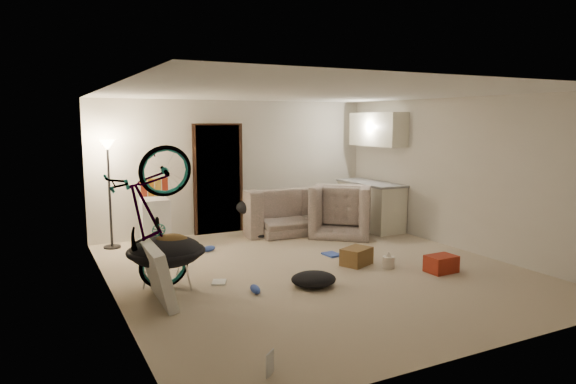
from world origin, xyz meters
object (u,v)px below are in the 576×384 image
armchair (343,215)px  saucer_chair (166,258)px  tv_box (157,273)px  sofa (296,214)px  bicycle (151,255)px  mini_fridge (155,222)px  drink_case_a (356,256)px  floor_lamp (108,171)px  kitchen_counter (370,206)px  drink_case_b (441,264)px  juicer (388,261)px

armchair → saucer_chair: armchair is taller
tv_box → sofa: bearing=40.9°
bicycle → mini_fridge: size_ratio=2.35×
sofa → drink_case_a: 2.54m
sofa → armchair: 0.93m
floor_lamp → tv_box: size_ratio=1.74×
kitchen_counter → armchair: kitchen_counter is taller
floor_lamp → drink_case_a: 4.27m
kitchen_counter → tv_box: bearing=-154.2°
sofa → bicycle: bearing=38.8°
bicycle → armchair: bearing=-66.2°
drink_case_a → drink_case_b: bearing=-67.9°
mini_fridge → tv_box: size_ratio=0.76×
mini_fridge → drink_case_a: mini_fridge is taller
mini_fridge → juicer: (2.69, -2.97, -0.30)m
bicycle → sofa: bearing=-54.1°
kitchen_counter → mini_fridge: size_ratio=1.89×
floor_lamp → mini_fridge: size_ratio=2.28×
bicycle → tv_box: size_ratio=1.80×
sofa → juicer: bearing=92.4°
kitchen_counter → bicycle: size_ratio=0.80×
floor_lamp → saucer_chair: size_ratio=1.85×
kitchen_counter → drink_case_a: size_ratio=3.37×
armchair → juicer: armchair is taller
kitchen_counter → sofa: 1.51m
floor_lamp → sofa: (3.40, -0.20, -0.98)m
kitchen_counter → armchair: 0.79m
kitchen_counter → sofa: kitchen_counter is taller
mini_fridge → sofa: bearing=1.3°
drink_case_b → bicycle: bearing=164.9°
mini_fridge → saucer_chair: bearing=-96.0°
saucer_chair → armchair: bearing=24.7°
armchair → saucer_chair: 4.16m
drink_case_b → armchair: bearing=85.8°
kitchen_counter → tv_box: kitchen_counter is taller
floor_lamp → kitchen_counter: floor_lamp is taller
sofa → armchair: armchair is taller
sofa → bicycle: bicycle is taller
floor_lamp → drink_case_b: bearing=-42.1°
mini_fridge → kitchen_counter: bearing=-4.2°
kitchen_counter → sofa: (-1.43, 0.45, -0.12)m
armchair → tv_box: bearing=68.1°
sofa → drink_case_b: sofa is taller
kitchen_counter → bicycle: bearing=-157.3°
mini_fridge → floor_lamp: bearing=175.4°
floor_lamp → juicer: (3.40, -3.07, -1.21)m
saucer_chair → juicer: bearing=-9.1°
floor_lamp → bicycle: size_ratio=0.97×
floor_lamp → juicer: size_ratio=7.35×
drink_case_a → drink_case_b: (0.86, -0.85, -0.01)m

